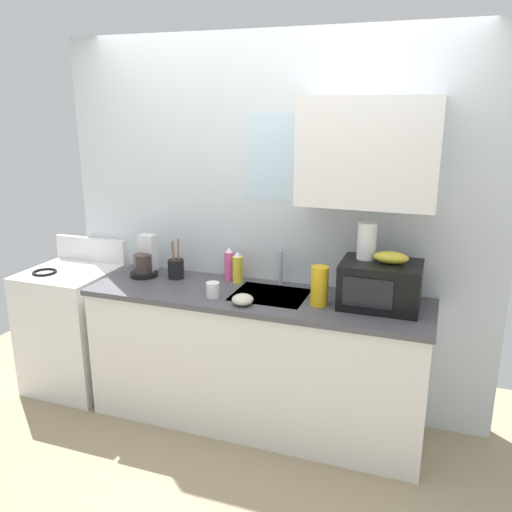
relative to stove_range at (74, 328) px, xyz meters
name	(u,v)px	position (x,y,z in m)	size (l,w,h in m)	color
kitchen_wall_assembly	(288,216)	(1.55, 0.31, 0.89)	(2.95, 0.42, 2.50)	silver
counter_unit	(256,358)	(1.44, 0.00, 0.00)	(2.18, 0.63, 0.90)	white
sink_faucet	(281,267)	(1.52, 0.24, 0.56)	(0.03, 0.03, 0.23)	#B2B5BA
stove_range	(74,328)	(0.00, 0.00, 0.00)	(0.60, 0.60, 1.08)	white
microwave	(380,285)	(2.19, 0.04, 0.58)	(0.46, 0.35, 0.27)	black
banana_bunch	(391,258)	(2.24, 0.05, 0.75)	(0.20, 0.11, 0.07)	gold
paper_towel_roll	(367,241)	(2.09, 0.10, 0.82)	(0.11, 0.11, 0.22)	white
coffee_maker	(145,261)	(0.58, 0.10, 0.55)	(0.19, 0.21, 0.28)	black
dish_soap_bottle_yellow	(238,268)	(1.24, 0.17, 0.54)	(0.07, 0.07, 0.22)	yellow
dish_soap_bottle_pink	(229,264)	(1.17, 0.21, 0.55)	(0.06, 0.06, 0.23)	#E55999
cereal_canister	(320,286)	(1.85, -0.05, 0.56)	(0.10, 0.10, 0.24)	gold
mug_white	(213,290)	(1.20, -0.14, 0.49)	(0.08, 0.08, 0.10)	white
utensil_crock	(176,268)	(0.81, 0.12, 0.51)	(0.11, 0.11, 0.28)	black
small_bowl	(243,300)	(1.42, -0.20, 0.47)	(0.13, 0.13, 0.07)	beige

